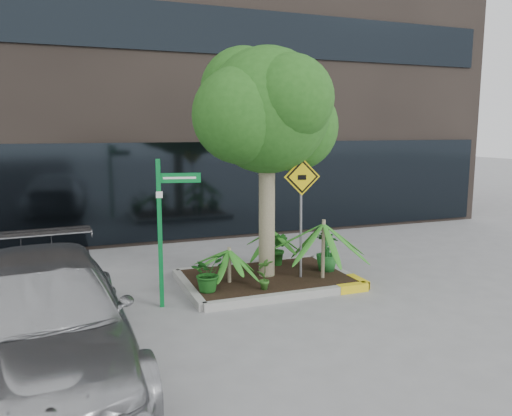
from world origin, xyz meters
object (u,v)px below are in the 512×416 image
object	(u,v)px
parked_car	(42,320)
cattle_sign	(302,197)
street_sign_post	(163,216)
tree	(267,111)

from	to	relation	value
parked_car	cattle_sign	bearing A→B (deg)	22.39
street_sign_post	cattle_sign	bearing A→B (deg)	17.99
parked_car	street_sign_post	xyz separation A→B (m)	(1.86, 1.97, 0.85)
tree	cattle_sign	size ratio (longest dim) A/B	1.97
parked_car	street_sign_post	bearing A→B (deg)	43.12
parked_car	street_sign_post	size ratio (longest dim) A/B	1.97
street_sign_post	tree	bearing A→B (deg)	28.72
tree	cattle_sign	xyz separation A→B (m)	(0.58, -0.36, -1.65)
tree	street_sign_post	xyz separation A→B (m)	(-2.15, -0.63, -1.81)
tree	cattle_sign	bearing A→B (deg)	-31.88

